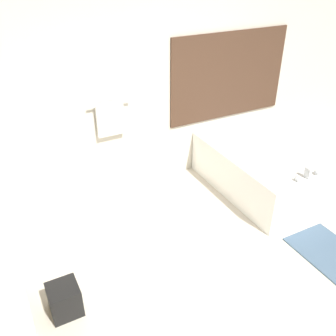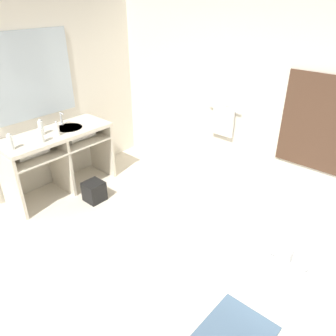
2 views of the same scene
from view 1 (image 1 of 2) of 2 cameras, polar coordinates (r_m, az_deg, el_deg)
ground_plane at (r=3.49m, az=10.62°, el=-19.94°), size 16.00×16.00×0.00m
wall_back_with_blinds at (r=4.38m, az=-5.15°, el=13.02°), size 7.40×0.13×2.70m
bathtub at (r=4.80m, az=13.96°, el=0.11°), size 1.02×1.62×0.66m
waste_bin at (r=3.41m, az=-15.48°, el=-18.75°), size 0.25×0.25×0.28m
bath_mat at (r=4.19m, az=23.35°, el=-11.78°), size 0.55×0.75×0.02m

